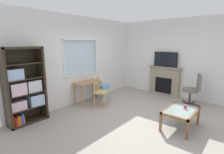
% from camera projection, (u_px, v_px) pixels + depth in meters
% --- Properties ---
extents(ground, '(5.95, 5.42, 0.02)m').
position_uv_depth(ground, '(137.00, 118.00, 4.46)').
color(ground, '#9E9389').
extents(wall_back_with_window, '(4.95, 0.15, 2.77)m').
position_uv_depth(wall_back_with_window, '(81.00, 60.00, 5.57)').
color(wall_back_with_window, silver).
rests_on(wall_back_with_window, ground).
extents(wall_right, '(0.12, 4.62, 2.77)m').
position_uv_depth(wall_right, '(176.00, 58.00, 6.08)').
color(wall_right, silver).
rests_on(wall_right, ground).
extents(bookshelf, '(0.90, 0.38, 1.86)m').
position_uv_depth(bookshelf, '(24.00, 89.00, 4.06)').
color(bookshelf, '#2D2319').
rests_on(bookshelf, ground).
extents(desk_under_window, '(0.89, 0.46, 0.70)m').
position_uv_depth(desk_under_window, '(88.00, 85.00, 5.49)').
color(desk_under_window, '#A37547').
rests_on(desk_under_window, ground).
extents(wooden_chair, '(0.54, 0.53, 0.90)m').
position_uv_depth(wooden_chair, '(100.00, 91.00, 5.22)').
color(wooden_chair, tan).
rests_on(wooden_chair, ground).
extents(plastic_drawer_unit, '(0.35, 0.40, 0.47)m').
position_uv_depth(plastic_drawer_unit, '(102.00, 91.00, 6.14)').
color(plastic_drawer_unit, '#72ADDB').
rests_on(plastic_drawer_unit, ground).
extents(fireplace, '(0.26, 1.21, 1.07)m').
position_uv_depth(fireplace, '(164.00, 81.00, 6.32)').
color(fireplace, gray).
rests_on(fireplace, ground).
extents(tv, '(0.06, 0.86, 0.53)m').
position_uv_depth(tv, '(165.00, 59.00, 6.15)').
color(tv, black).
rests_on(tv, fireplace).
extents(office_chair, '(0.58, 0.57, 1.00)m').
position_uv_depth(office_chair, '(194.00, 88.00, 5.29)').
color(office_chair, slate).
rests_on(office_chair, ground).
extents(coffee_table, '(0.91, 0.62, 0.44)m').
position_uv_depth(coffee_table, '(181.00, 112.00, 3.90)').
color(coffee_table, '#8C9E99').
rests_on(coffee_table, ground).
extents(sippy_cup, '(0.07, 0.07, 0.09)m').
position_uv_depth(sippy_cup, '(185.00, 107.00, 3.95)').
color(sippy_cup, '#DB3D84').
rests_on(sippy_cup, coffee_table).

